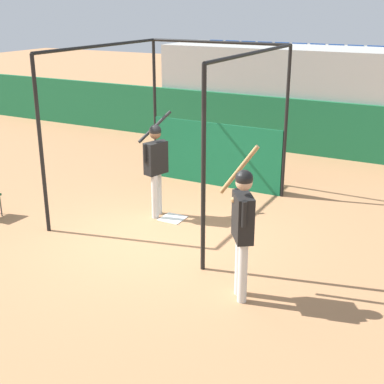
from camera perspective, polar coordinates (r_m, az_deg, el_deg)
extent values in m
plane|color=#A8754C|center=(9.51, -4.10, -4.82)|extent=(60.00, 60.00, 0.00)
cube|color=#196038|center=(14.98, 9.35, 7.11)|extent=(24.00, 0.12, 1.48)
cube|color=#9E9E99|center=(16.04, 10.97, 10.12)|extent=(7.60, 2.40, 2.73)
cube|color=navy|center=(16.44, -0.14, 11.28)|extent=(0.45, 0.40, 0.10)
cube|color=navy|center=(16.56, 0.16, 12.14)|extent=(0.45, 0.06, 0.40)
cube|color=navy|center=(16.19, 1.61, 11.14)|extent=(0.45, 0.40, 0.10)
cube|color=navy|center=(16.31, 1.90, 12.02)|extent=(0.45, 0.06, 0.40)
cube|color=navy|center=(15.95, 3.41, 10.98)|extent=(0.45, 0.40, 0.10)
cube|color=navy|center=(16.08, 3.70, 11.88)|extent=(0.45, 0.06, 0.40)
cube|color=navy|center=(15.73, 5.26, 10.82)|extent=(0.45, 0.40, 0.10)
cube|color=navy|center=(15.86, 5.54, 11.72)|extent=(0.45, 0.06, 0.40)
cube|color=navy|center=(15.53, 7.16, 10.63)|extent=(0.45, 0.40, 0.10)
cube|color=navy|center=(15.66, 7.44, 11.55)|extent=(0.45, 0.06, 0.40)
cube|color=navy|center=(15.35, 9.10, 10.43)|extent=(0.45, 0.40, 0.10)
cube|color=navy|center=(15.48, 9.37, 11.36)|extent=(0.45, 0.06, 0.40)
cube|color=navy|center=(15.18, 11.09, 10.21)|extent=(0.45, 0.40, 0.10)
cube|color=navy|center=(15.31, 11.35, 11.15)|extent=(0.45, 0.06, 0.40)
cube|color=navy|center=(15.03, 13.11, 9.98)|extent=(0.45, 0.40, 0.10)
cube|color=navy|center=(15.17, 13.37, 10.92)|extent=(0.45, 0.06, 0.40)
cube|color=navy|center=(14.90, 15.17, 9.73)|extent=(0.45, 0.40, 0.10)
cube|color=navy|center=(15.04, 15.42, 10.68)|extent=(0.45, 0.06, 0.40)
cube|color=navy|center=(14.79, 17.26, 9.46)|extent=(0.45, 0.40, 0.10)
cube|color=navy|center=(14.93, 17.50, 10.42)|extent=(0.45, 0.06, 0.40)
cube|color=navy|center=(14.69, 19.38, 9.17)|extent=(0.45, 0.40, 0.10)
cube|color=navy|center=(14.83, 19.60, 10.14)|extent=(0.45, 0.06, 0.40)
cube|color=navy|center=(17.09, 1.15, 12.95)|extent=(0.45, 0.40, 0.10)
cube|color=navy|center=(17.22, 1.44, 13.77)|extent=(0.45, 0.06, 0.40)
cube|color=navy|center=(16.85, 2.86, 12.83)|extent=(0.45, 0.40, 0.10)
cube|color=navy|center=(16.98, 3.15, 13.66)|extent=(0.45, 0.06, 0.40)
cube|color=navy|center=(16.62, 4.62, 12.70)|extent=(0.45, 0.40, 0.10)
cube|color=navy|center=(16.76, 4.90, 13.54)|extent=(0.45, 0.06, 0.40)
cube|color=navy|center=(16.41, 6.42, 12.55)|extent=(0.45, 0.40, 0.10)
cube|color=navy|center=(16.55, 6.69, 13.41)|extent=(0.45, 0.06, 0.40)
cube|color=navy|center=(16.22, 8.27, 12.39)|extent=(0.45, 0.40, 0.10)
cube|color=navy|center=(16.36, 8.53, 13.25)|extent=(0.45, 0.06, 0.40)
cube|color=navy|center=(16.04, 10.15, 12.21)|extent=(0.45, 0.40, 0.10)
cube|color=navy|center=(16.18, 10.41, 13.08)|extent=(0.45, 0.06, 0.40)
cube|color=navy|center=(15.88, 12.07, 12.02)|extent=(0.45, 0.40, 0.10)
cube|color=navy|center=(16.02, 12.32, 12.89)|extent=(0.45, 0.06, 0.40)
cube|color=navy|center=(15.74, 14.03, 11.80)|extent=(0.45, 0.40, 0.10)
cube|color=navy|center=(15.88, 14.27, 12.69)|extent=(0.45, 0.06, 0.40)
cube|color=navy|center=(15.61, 16.01, 11.57)|extent=(0.45, 0.40, 0.10)
cube|color=navy|center=(15.76, 16.24, 12.46)|extent=(0.45, 0.06, 0.40)
cube|color=navy|center=(15.51, 18.02, 11.32)|extent=(0.45, 0.40, 0.10)
cube|color=navy|center=(15.65, 18.24, 12.22)|extent=(0.45, 0.06, 0.40)
cube|color=navy|center=(17.76, 2.37, 14.49)|extent=(0.45, 0.40, 0.10)
cube|color=navy|center=(17.90, 2.64, 15.27)|extent=(0.45, 0.06, 0.40)
cube|color=navy|center=(17.53, 4.04, 14.39)|extent=(0.45, 0.40, 0.10)
cube|color=navy|center=(17.67, 4.31, 15.18)|extent=(0.45, 0.06, 0.40)
cube|color=navy|center=(17.31, 5.76, 14.28)|extent=(0.45, 0.40, 0.10)
cube|color=navy|center=(17.46, 6.02, 15.07)|extent=(0.45, 0.06, 0.40)
cube|color=navy|center=(17.11, 7.51, 14.15)|extent=(0.45, 0.40, 0.10)
cube|color=navy|center=(17.26, 7.76, 14.95)|extent=(0.45, 0.06, 0.40)
cube|color=navy|center=(16.92, 9.30, 14.00)|extent=(0.45, 0.40, 0.10)
cube|color=navy|center=(17.07, 9.55, 14.81)|extent=(0.45, 0.06, 0.40)
cube|color=navy|center=(16.75, 11.13, 13.84)|extent=(0.45, 0.40, 0.10)
cube|color=navy|center=(16.90, 11.37, 14.66)|extent=(0.45, 0.06, 0.40)
cube|color=navy|center=(16.60, 12.98, 13.66)|extent=(0.45, 0.40, 0.10)
cube|color=navy|center=(16.75, 13.22, 14.49)|extent=(0.45, 0.06, 0.40)
cube|color=navy|center=(16.46, 14.87, 13.46)|extent=(0.45, 0.40, 0.10)
cube|color=navy|center=(16.62, 15.10, 14.30)|extent=(0.45, 0.06, 0.40)
cube|color=navy|center=(16.34, 16.79, 13.25)|extent=(0.45, 0.40, 0.10)
cube|color=navy|center=(16.50, 17.00, 14.09)|extent=(0.45, 0.06, 0.40)
cube|color=navy|center=(16.24, 18.73, 13.02)|extent=(0.45, 0.40, 0.10)
cube|color=navy|center=(16.40, 18.93, 13.86)|extent=(0.45, 0.06, 0.40)
cylinder|color=black|center=(9.59, -15.83, 4.64)|extent=(0.07, 0.07, 3.13)
cylinder|color=black|center=(7.81, 1.22, 2.03)|extent=(0.07, 0.07, 3.13)
cylinder|color=black|center=(12.47, -3.97, 8.69)|extent=(0.07, 0.07, 3.13)
cylinder|color=black|center=(11.16, 9.99, 7.14)|extent=(0.07, 0.07, 3.13)
cylinder|color=black|center=(10.74, -9.61, 15.15)|extent=(0.06, 3.73, 0.06)
cylinder|color=black|center=(9.18, 6.74, 14.55)|extent=(0.06, 3.73, 0.06)
cylinder|color=black|center=(11.52, 2.76, 15.68)|extent=(3.14, 0.06, 0.06)
cube|color=#14663D|center=(11.91, 2.53, 3.98)|extent=(3.07, 0.03, 1.43)
cube|color=white|center=(10.26, -2.07, -2.83)|extent=(0.44, 0.44, 0.02)
cylinder|color=silver|center=(10.18, -3.98, -0.51)|extent=(0.16, 0.16, 0.86)
cylinder|color=silver|center=(10.38, -3.60, -0.08)|extent=(0.16, 0.16, 0.86)
cube|color=black|center=(10.05, -3.88, 3.65)|extent=(0.34, 0.48, 0.61)
sphere|color=brown|center=(9.93, -3.94, 6.27)|extent=(0.22, 0.22, 0.22)
sphere|color=black|center=(9.92, -3.95, 6.54)|extent=(0.23, 0.23, 0.23)
cylinder|color=black|center=(9.90, -5.05, 4.19)|extent=(0.09, 0.09, 0.34)
cylinder|color=black|center=(10.19, -3.08, 4.69)|extent=(0.09, 0.09, 0.34)
cylinder|color=black|center=(10.31, -3.99, 6.96)|extent=(0.39, 0.70, 0.55)
sphere|color=black|center=(10.08, -2.88, 5.21)|extent=(0.08, 0.08, 0.08)
cylinder|color=silver|center=(7.40, 5.42, -8.53)|extent=(0.18, 0.18, 0.90)
cylinder|color=silver|center=(7.58, 5.10, -7.78)|extent=(0.18, 0.18, 0.90)
cube|color=black|center=(7.16, 5.45, -2.70)|extent=(0.45, 0.51, 0.64)
sphere|color=tan|center=(6.99, 5.58, 1.03)|extent=(0.23, 0.23, 0.23)
sphere|color=black|center=(6.97, 5.59, 1.43)|extent=(0.24, 0.24, 0.24)
cylinder|color=black|center=(6.88, 5.58, -2.38)|extent=(0.10, 0.10, 0.35)
cylinder|color=black|center=(7.33, 4.79, -0.94)|extent=(0.10, 0.10, 0.35)
cylinder|color=#AD7F4C|center=(7.31, 5.04, 2.37)|extent=(0.54, 0.15, 0.74)
sphere|color=#AD7F4C|center=(7.20, 4.49, -0.84)|extent=(0.08, 0.08, 0.08)
cylinder|color=#333333|center=(10.96, -19.73, -1.33)|extent=(0.02, 0.02, 0.44)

